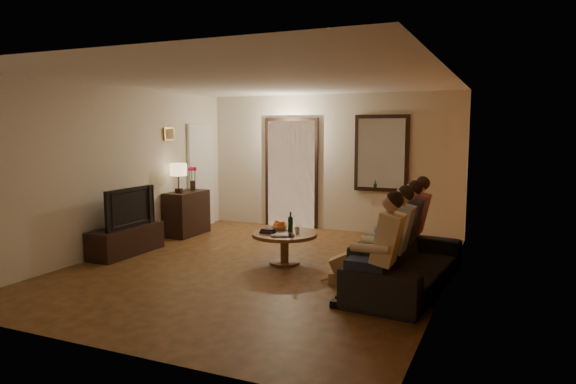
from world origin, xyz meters
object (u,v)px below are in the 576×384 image
at_px(bowl, 279,227).
at_px(tv_stand, 126,240).
at_px(person_a, 382,256).
at_px(person_b, 394,245).
at_px(person_d, 413,227).
at_px(table_lamp, 179,178).
at_px(coffee_table, 285,248).
at_px(laptop, 283,236).
at_px(person_c, 404,235).
at_px(dog, 349,262).
at_px(wine_bottle, 290,221).
at_px(dresser, 187,213).
at_px(sofa, 407,263).
at_px(tv, 125,207).

bearing_deg(bowl, tv_stand, -163.29).
bearing_deg(tv_stand, person_a, -12.17).
height_order(person_a, person_b, same).
relative_size(person_d, bowl, 4.63).
distance_m(person_a, bowl, 2.51).
bearing_deg(table_lamp, coffee_table, -20.54).
bearing_deg(bowl, laptop, -60.75).
xyz_separation_m(person_c, bowl, (-1.92, 0.40, -0.12)).
distance_m(table_lamp, tv_stand, 1.64).
relative_size(dog, laptop, 1.70).
height_order(table_lamp, person_a, table_lamp).
relative_size(table_lamp, dog, 0.96).
xyz_separation_m(tv_stand, dog, (3.63, -0.12, 0.06)).
distance_m(person_a, laptop, 1.99).
height_order(table_lamp, person_d, table_lamp).
distance_m(wine_bottle, laptop, 0.41).
height_order(person_b, person_c, same).
xyz_separation_m(dog, bowl, (-1.33, 0.81, 0.20)).
xyz_separation_m(person_d, dog, (-0.60, -1.00, -0.32)).
distance_m(dresser, coffee_table, 2.75).
height_order(person_c, coffee_table, person_c).
bearing_deg(person_d, person_c, -90.00).
bearing_deg(bowl, person_b, -27.57).
bearing_deg(tv_stand, dresser, 90.00).
relative_size(dresser, coffee_table, 0.96).
distance_m(dresser, person_d, 4.30).
bearing_deg(person_c, laptop, -176.69).
xyz_separation_m(dresser, person_a, (4.23, -2.54, 0.20)).
xyz_separation_m(person_a, wine_bottle, (-1.69, 1.48, 0.01)).
distance_m(tv_stand, bowl, 2.42).
height_order(dog, laptop, dog).
height_order(person_b, laptop, person_b).
xyz_separation_m(table_lamp, dog, (3.63, -1.52, -0.79)).
bearing_deg(table_lamp, person_d, -6.96).
bearing_deg(sofa, person_c, 24.42).
relative_size(table_lamp, person_a, 0.45).
distance_m(sofa, wine_bottle, 1.91).
relative_size(tv, bowl, 4.10).
height_order(person_b, bowl, person_b).
distance_m(dog, laptop, 1.11).
height_order(tv_stand, laptop, laptop).
xyz_separation_m(person_a, laptop, (-1.64, 1.10, -0.14)).
height_order(person_b, dog, person_b).
height_order(bowl, wine_bottle, wine_bottle).
height_order(table_lamp, bowl, table_lamp).
height_order(dog, bowl, dog).
xyz_separation_m(coffee_table, wine_bottle, (0.05, 0.10, 0.38)).
xyz_separation_m(sofa, wine_bottle, (-1.79, 0.58, 0.28)).
distance_m(table_lamp, laptop, 2.92).
height_order(tv, person_a, person_a).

